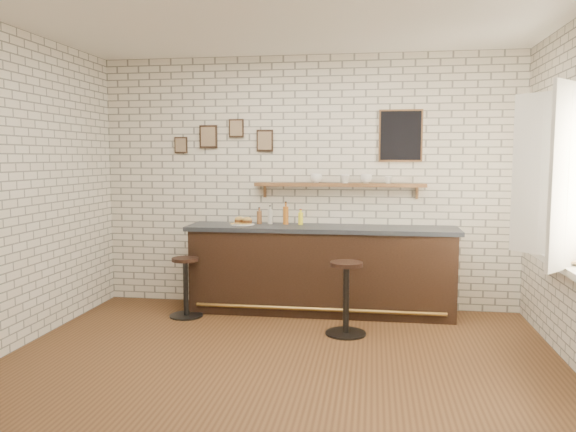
{
  "coord_description": "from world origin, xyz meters",
  "views": [
    {
      "loc": [
        0.79,
        -4.69,
        1.8
      ],
      "look_at": [
        -0.05,
        0.9,
        1.21
      ],
      "focal_mm": 35.0,
      "sensor_mm": 36.0,
      "label": 1
    }
  ],
  "objects_px": {
    "ciabatta_sandwich": "(243,220)",
    "bitters_bottle_white": "(270,216)",
    "book_lower": "(564,261)",
    "sandwich_plate": "(242,224)",
    "shelf_cup_b": "(345,179)",
    "bitters_bottle_brown": "(259,217)",
    "shelf_cup_d": "(388,180)",
    "bar_stool_right": "(346,296)",
    "bar_counter": "(321,269)",
    "shelf_cup_c": "(366,179)",
    "bitters_bottle_amber": "(286,215)",
    "book_upper": "(566,259)",
    "bar_stool_left": "(186,285)",
    "condiment_bottle_yellow": "(301,218)",
    "shelf_cup_a": "(316,178)"
  },
  "relations": [
    {
      "from": "condiment_bottle_yellow",
      "to": "book_lower",
      "type": "bearing_deg",
      "value": -33.6
    },
    {
      "from": "bitters_bottle_white",
      "to": "bar_stool_right",
      "type": "height_order",
      "value": "bitters_bottle_white"
    },
    {
      "from": "ciabatta_sandwich",
      "to": "bitters_bottle_brown",
      "type": "distance_m",
      "value": 0.21
    },
    {
      "from": "bar_counter",
      "to": "sandwich_plate",
      "type": "xyz_separation_m",
      "value": [
        -0.93,
        0.02,
        0.51
      ]
    },
    {
      "from": "bar_stool_left",
      "to": "shelf_cup_c",
      "type": "height_order",
      "value": "shelf_cup_c"
    },
    {
      "from": "bitters_bottle_white",
      "to": "ciabatta_sandwich",
      "type": "bearing_deg",
      "value": -158.89
    },
    {
      "from": "book_lower",
      "to": "shelf_cup_c",
      "type": "bearing_deg",
      "value": 116.52
    },
    {
      "from": "bitters_bottle_amber",
      "to": "book_upper",
      "type": "xyz_separation_m",
      "value": [
        2.6,
        -1.65,
        -0.16
      ]
    },
    {
      "from": "shelf_cup_b",
      "to": "bar_stool_left",
      "type": "bearing_deg",
      "value": 133.73
    },
    {
      "from": "condiment_bottle_yellow",
      "to": "book_upper",
      "type": "relative_size",
      "value": 0.79
    },
    {
      "from": "bitters_bottle_brown",
      "to": "book_upper",
      "type": "height_order",
      "value": "bitters_bottle_brown"
    },
    {
      "from": "book_upper",
      "to": "bar_stool_left",
      "type": "bearing_deg",
      "value": -158.27
    },
    {
      "from": "bar_stool_right",
      "to": "book_lower",
      "type": "bearing_deg",
      "value": -20.68
    },
    {
      "from": "bar_stool_left",
      "to": "book_upper",
      "type": "bearing_deg",
      "value": -16.78
    },
    {
      "from": "bitters_bottle_amber",
      "to": "condiment_bottle_yellow",
      "type": "bearing_deg",
      "value": 0.0
    },
    {
      "from": "sandwich_plate",
      "to": "bar_stool_right",
      "type": "bearing_deg",
      "value": -32.41
    },
    {
      "from": "bitters_bottle_amber",
      "to": "bitters_bottle_white",
      "type": "bearing_deg",
      "value": 180.0
    },
    {
      "from": "bitters_bottle_white",
      "to": "shelf_cup_d",
      "type": "bearing_deg",
      "value": 2.78
    },
    {
      "from": "bitters_bottle_brown",
      "to": "bar_stool_right",
      "type": "xyz_separation_m",
      "value": [
        1.08,
        -0.92,
        -0.69
      ]
    },
    {
      "from": "bitters_bottle_white",
      "to": "shelf_cup_c",
      "type": "height_order",
      "value": "shelf_cup_c"
    },
    {
      "from": "bitters_bottle_white",
      "to": "book_lower",
      "type": "bearing_deg",
      "value": -29.99
    },
    {
      "from": "bar_stool_right",
      "to": "shelf_cup_b",
      "type": "height_order",
      "value": "shelf_cup_b"
    },
    {
      "from": "ciabatta_sandwich",
      "to": "bitters_bottle_amber",
      "type": "height_order",
      "value": "bitters_bottle_amber"
    },
    {
      "from": "shelf_cup_b",
      "to": "bitters_bottle_amber",
      "type": "bearing_deg",
      "value": 120.09
    },
    {
      "from": "bitters_bottle_brown",
      "to": "bar_stool_right",
      "type": "height_order",
      "value": "bitters_bottle_brown"
    },
    {
      "from": "sandwich_plate",
      "to": "bar_stool_left",
      "type": "distance_m",
      "value": 0.96
    },
    {
      "from": "book_lower",
      "to": "sandwich_plate",
      "type": "bearing_deg",
      "value": 135.98
    },
    {
      "from": "bar_counter",
      "to": "bitters_bottle_white",
      "type": "xyz_separation_m",
      "value": [
        -0.62,
        0.13,
        0.59
      ]
    },
    {
      "from": "bitters_bottle_brown",
      "to": "shelf_cup_a",
      "type": "relative_size",
      "value": 1.45
    },
    {
      "from": "sandwich_plate",
      "to": "bitters_bottle_brown",
      "type": "distance_m",
      "value": 0.23
    },
    {
      "from": "bar_stool_left",
      "to": "book_upper",
      "type": "relative_size",
      "value": 2.88
    },
    {
      "from": "bar_counter",
      "to": "shelf_cup_d",
      "type": "height_order",
      "value": "shelf_cup_d"
    },
    {
      "from": "bar_stool_right",
      "to": "shelf_cup_d",
      "type": "height_order",
      "value": "shelf_cup_d"
    },
    {
      "from": "bar_counter",
      "to": "shelf_cup_b",
      "type": "relative_size",
      "value": 28.56
    },
    {
      "from": "shelf_cup_a",
      "to": "bar_stool_left",
      "type": "bearing_deg",
      "value": 176.76
    },
    {
      "from": "bitters_bottle_brown",
      "to": "shelf_cup_d",
      "type": "xyz_separation_m",
      "value": [
        1.51,
        0.07,
        0.45
      ]
    },
    {
      "from": "bar_stool_left",
      "to": "condiment_bottle_yellow",
      "type": "bearing_deg",
      "value": 23.64
    },
    {
      "from": "sandwich_plate",
      "to": "ciabatta_sandwich",
      "type": "bearing_deg",
      "value": 0.0
    },
    {
      "from": "bitters_bottle_amber",
      "to": "shelf_cup_a",
      "type": "bearing_deg",
      "value": 10.72
    },
    {
      "from": "ciabatta_sandwich",
      "to": "bitters_bottle_white",
      "type": "height_order",
      "value": "bitters_bottle_white"
    },
    {
      "from": "bar_stool_right",
      "to": "shelf_cup_d",
      "type": "relative_size",
      "value": 8.39
    },
    {
      "from": "shelf_cup_b",
      "to": "bar_counter",
      "type": "bearing_deg",
      "value": 152.25
    },
    {
      "from": "sandwich_plate",
      "to": "book_upper",
      "type": "xyz_separation_m",
      "value": [
        3.1,
        -1.53,
        -0.06
      ]
    },
    {
      "from": "bitters_bottle_amber",
      "to": "shelf_cup_b",
      "type": "xyz_separation_m",
      "value": [
        0.69,
        0.07,
        0.43
      ]
    },
    {
      "from": "bar_counter",
      "to": "shelf_cup_b",
      "type": "bearing_deg",
      "value": 37.68
    },
    {
      "from": "bitters_bottle_amber",
      "to": "shelf_cup_a",
      "type": "relative_size",
      "value": 1.97
    },
    {
      "from": "sandwich_plate",
      "to": "shelf_cup_b",
      "type": "distance_m",
      "value": 1.32
    },
    {
      "from": "bar_counter",
      "to": "book_lower",
      "type": "height_order",
      "value": "bar_counter"
    },
    {
      "from": "bitters_bottle_amber",
      "to": "shelf_cup_c",
      "type": "height_order",
      "value": "shelf_cup_c"
    },
    {
      "from": "book_upper",
      "to": "shelf_cup_b",
      "type": "bearing_deg",
      "value": 176.61
    }
  ]
}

